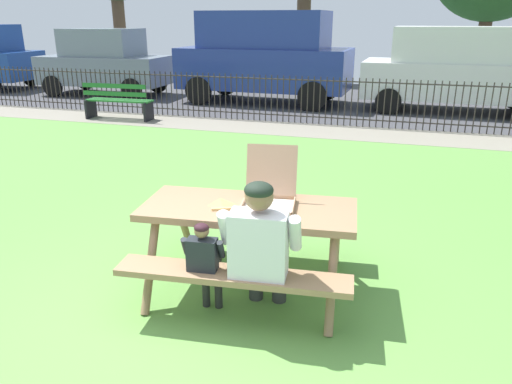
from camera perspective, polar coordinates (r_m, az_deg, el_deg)
ground at (r=5.49m, az=-0.17°, el=-4.84°), size 28.00×12.23×0.02m
cobblestone_walkway at (r=10.54m, az=8.58°, el=6.99°), size 28.00×1.40×0.01m
street_asphalt at (r=14.90m, az=11.26°, el=10.50°), size 28.00×7.52×0.01m
picnic_table_foreground at (r=4.18m, az=-0.87°, el=-3.87°), size 1.94×1.65×0.79m
pizza_box_open at (r=4.11m, az=1.59°, el=0.01°), size 0.50×0.56×0.48m
pizza_slice_on_table at (r=4.12m, az=-4.01°, el=-1.54°), size 0.27×0.30×0.02m
adult_at_table at (r=3.67m, az=0.58°, el=-6.31°), size 0.63×0.62×1.19m
child_at_table at (r=3.81m, az=-5.95°, el=-7.90°), size 0.34×0.33×0.84m
iron_fence_streetside at (r=11.12m, az=9.28°, el=10.46°), size 21.05×0.03×1.06m
park_bench_left at (r=12.09m, az=-15.83°, el=10.11°), size 1.62×0.52×0.85m
parked_car_left at (r=16.22m, az=-17.30°, el=14.36°), size 3.95×1.93×1.98m
parked_car_center at (r=14.02m, az=1.02°, el=15.71°), size 4.76×2.19×2.46m
parked_car_right at (r=13.55m, az=22.59°, el=13.25°), size 4.66×2.07×2.08m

